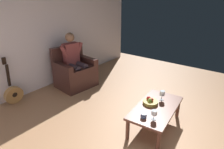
{
  "coord_description": "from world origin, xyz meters",
  "views": [
    {
      "loc": [
        2.18,
        0.79,
        2.03
      ],
      "look_at": [
        -0.61,
        -1.36,
        0.59
      ],
      "focal_mm": 30.34,
      "sensor_mm": 36.0,
      "label": 1
    }
  ],
  "objects": [
    {
      "name": "coffee_table",
      "position": [
        -0.34,
        -0.25,
        0.34
      ],
      "size": [
        1.17,
        0.68,
        0.39
      ],
      "rotation": [
        0.0,
        0.0,
        0.09
      ],
      "color": "#563125",
      "rests_on": "ground"
    },
    {
      "name": "wall_back",
      "position": [
        0.0,
        -3.09,
        1.27
      ],
      "size": [
        6.67,
        0.06,
        2.55
      ],
      "primitive_type": "cube",
      "color": "silver",
      "rests_on": "ground"
    },
    {
      "name": "ground_plane",
      "position": [
        0.0,
        0.0,
        0.0
      ],
      "size": [
        7.53,
        7.53,
        0.0
      ],
      "primitive_type": "plane",
      "color": "#AC7B55"
    },
    {
      "name": "wine_glass_near",
      "position": [
        -0.6,
        -0.27,
        0.51
      ],
      "size": [
        0.09,
        0.09,
        0.17
      ],
      "color": "silver",
      "rests_on": "coffee_table"
    },
    {
      "name": "guitar",
      "position": [
        0.7,
        -2.89,
        0.22
      ],
      "size": [
        0.36,
        0.2,
        0.97
      ],
      "color": "#A87842",
      "rests_on": "ground"
    },
    {
      "name": "armchair",
      "position": [
        -0.63,
        -2.51,
        0.34
      ],
      "size": [
        0.92,
        0.79,
        0.96
      ],
      "rotation": [
        0.0,
        0.0,
        -0.11
      ],
      "color": "#3B201C",
      "rests_on": "ground"
    },
    {
      "name": "fruit_bowl",
      "position": [
        -0.37,
        -0.37,
        0.43
      ],
      "size": [
        0.25,
        0.25,
        0.11
      ],
      "color": "olive",
      "rests_on": "coffee_table"
    },
    {
      "name": "candle_jar",
      "position": [
        0.05,
        -0.27,
        0.43
      ],
      "size": [
        0.09,
        0.09,
        0.07
      ],
      "primitive_type": "cylinder",
      "color": "slate",
      "rests_on": "coffee_table"
    },
    {
      "name": "wine_glass_far",
      "position": [
        -0.0,
        -0.13,
        0.49
      ],
      "size": [
        0.08,
        0.08,
        0.15
      ],
      "color": "silver",
      "rests_on": "coffee_table"
    },
    {
      "name": "person_seated",
      "position": [
        -0.63,
        -2.49,
        0.7
      ],
      "size": [
        0.63,
        0.59,
        1.29
      ],
      "rotation": [
        0.0,
        0.0,
        -0.11
      ],
      "color": "brown",
      "rests_on": "ground"
    }
  ]
}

